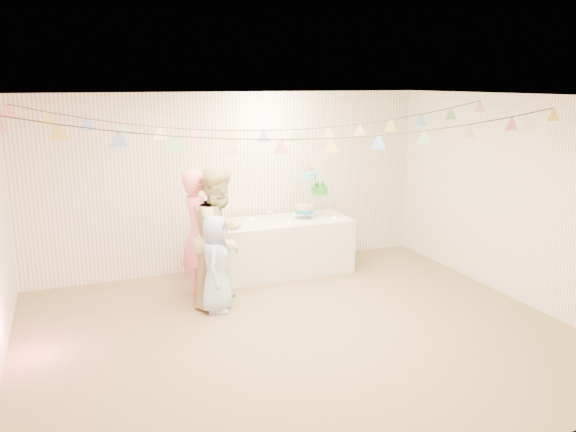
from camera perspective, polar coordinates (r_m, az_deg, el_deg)
name	(u,v)px	position (r m, az deg, el deg)	size (l,w,h in m)	color
floor	(298,333)	(6.43, 1.00, -11.76)	(6.00, 6.00, 0.00)	olive
ceiling	(299,96)	(5.81, 1.10, 12.10)	(6.00, 6.00, 0.00)	white
back_wall	(233,182)	(8.30, -5.63, 3.45)	(6.00, 6.00, 0.00)	white
front_wall	(443,305)	(3.91, 15.48, -8.69)	(6.00, 6.00, 0.00)	white
right_wall	(518,199)	(7.64, 22.31, 1.60)	(5.00, 5.00, 0.00)	white
table	(278,247)	(8.20, -1.03, -3.13)	(2.10, 0.84, 0.79)	silver
cake_stand	(311,196)	(8.27, 2.40, 2.05)	(0.62, 0.37, 0.70)	silver
cake_bottom	(304,215)	(8.22, 1.59, 0.11)	(0.31, 0.31, 0.15)	teal
cake_middle	(320,193)	(8.43, 3.27, 2.31)	(0.27, 0.27, 0.22)	#1F8F24
cake_top_tier	(309,178)	(8.17, 2.12, 3.89)	(0.25, 0.25, 0.19)	#4AC7EA
platter	(247,226)	(7.90, -4.21, -1.05)	(0.36, 0.36, 0.02)	white
posy	(269,218)	(8.09, -1.90, -0.20)	(0.13, 0.13, 0.15)	white
person_adult_a	(199,235)	(7.17, -9.08, -1.97)	(0.62, 0.41, 1.70)	pink
person_adult_b	(220,237)	(7.01, -6.89, -2.11)	(0.84, 0.66, 1.74)	#C6BF7A
person_child	(216,264)	(6.85, -7.30, -4.82)	(0.59, 0.38, 1.20)	#9BBDDC
bunting_back	(263,115)	(6.85, -2.52, 10.22)	(5.60, 1.10, 0.40)	pink
bunting_front	(306,125)	(5.64, 1.88, 9.20)	(5.60, 0.90, 0.36)	#72A5E5
tealight_0	(227,227)	(7.71, -6.22, -1.14)	(0.04, 0.04, 0.03)	#FFD88C
tealight_1	(251,219)	(8.14, -3.79, -0.30)	(0.04, 0.04, 0.03)	#FFD88C
tealight_2	(290,222)	(7.93, 0.20, -0.66)	(0.04, 0.04, 0.03)	#FFD88C
tealight_3	(294,214)	(8.41, 0.66, 0.18)	(0.04, 0.04, 0.03)	#FFD88C
tealight_4	(334,217)	(8.25, 4.74, -0.14)	(0.04, 0.04, 0.03)	#FFD88C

